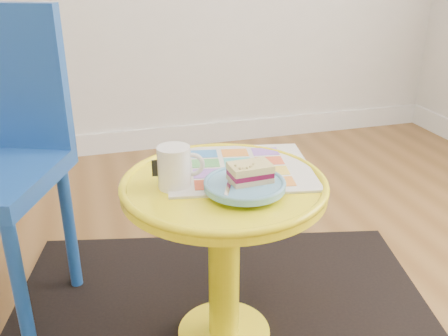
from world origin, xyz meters
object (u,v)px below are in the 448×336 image
object	(u,v)px
newspaper	(239,168)
mug	(175,166)
plate	(245,186)
side_table	(224,230)

from	to	relation	value
newspaper	mug	distance (m)	0.20
plate	mug	bearing A→B (deg)	152.02
mug	side_table	bearing A→B (deg)	5.76
plate	newspaper	bearing A→B (deg)	77.11
mug	plate	xyz separation A→B (m)	(0.15, -0.08, -0.04)
side_table	mug	distance (m)	0.23
side_table	newspaper	xyz separation A→B (m)	(0.06, 0.07, 0.14)
newspaper	plate	size ratio (longest dim) A/B	1.93
mug	newspaper	bearing A→B (deg)	27.86
newspaper	plate	xyz separation A→B (m)	(-0.03, -0.14, 0.02)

